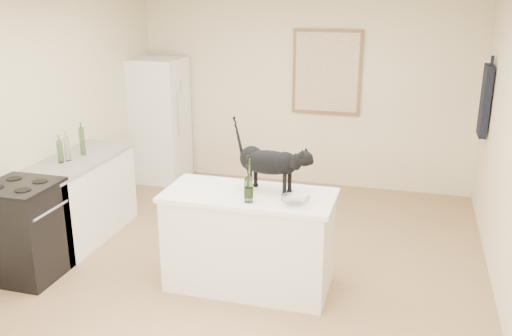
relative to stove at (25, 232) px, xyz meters
The scene contains 18 objects.
floor 2.09m from the stove, 17.10° to the left, with size 5.50×5.50×0.00m, color #997651.
wall_back 3.97m from the stove, 59.80° to the left, with size 4.50×4.50×0.00m, color beige.
wall_front 3.02m from the stove, 47.79° to the right, with size 4.50×4.50×0.00m, color beige.
wall_left 1.08m from the stove, 116.57° to the left, with size 5.50×5.50×0.00m, color beige.
island_base 2.09m from the stove, 11.04° to the left, with size 1.44×0.67×0.86m, color white.
island_top 2.13m from the stove, 11.04° to the left, with size 1.50×0.70×0.04m, color white.
left_cabinets 0.90m from the stove, 90.00° to the left, with size 0.60×1.40×0.86m, color white.
left_countertop 1.00m from the stove, 90.00° to the left, with size 0.62×1.44×0.04m, color gray.
stove is the anchor object (origin of this frame).
fridge 2.98m from the stove, 90.00° to the left, with size 0.68×0.68×1.70m, color white.
artwork_frame 4.16m from the stove, 55.87° to the left, with size 0.90×0.03×1.10m, color brown.
artwork_canvas 4.14m from the stove, 55.73° to the left, with size 0.82×0.00×1.02m, color beige.
hanging_garment 5.01m from the stove, 32.62° to the left, with size 0.08×0.34×0.80m, color black.
black_cat 2.36m from the stove, 12.82° to the left, with size 0.67×0.20×0.47m, color black, non-canonical shape.
wine_bottle 2.21m from the stove, ahead, with size 0.08×0.08×0.35m, color #356126.
glass_bowl 2.55m from the stove, ahead, with size 0.24×0.24×0.06m, color white.
fridge_paper 3.15m from the stove, 83.43° to the left, with size 0.00×0.12×0.16m, color white.
counter_bottle_cluster 1.05m from the stove, 91.14° to the left, with size 0.12×0.37×0.30m.
Camera 1 is at (1.40, -4.59, 2.62)m, focal length 39.35 mm.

